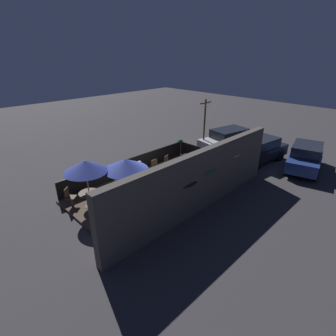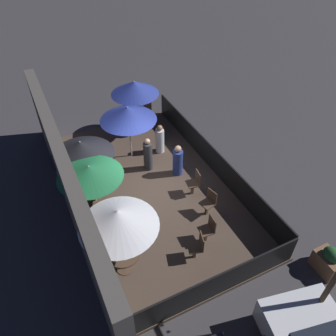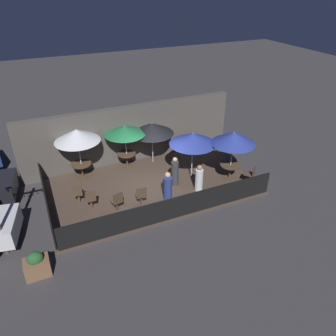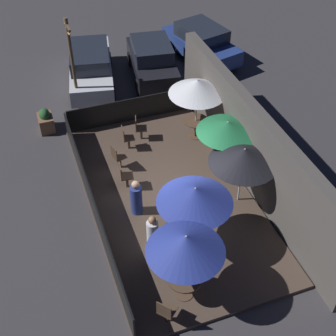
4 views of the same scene
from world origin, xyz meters
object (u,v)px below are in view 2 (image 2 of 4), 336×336
object	(u,v)px
dining_table_0	(124,256)
planter_box	(328,261)
patio_umbrella_0	(118,219)
patio_umbrella_3	(128,113)
patio_chair_1	(197,246)
patio_chair_4	(209,202)
patio_chair_3	(147,110)
patio_chair_0	(208,229)
dining_table_2	(137,119)
patio_umbrella_2	(135,88)
patio_chair_2	(194,182)
patron_2	(148,155)
patron_0	(178,161)
dining_table_1	(96,203)
patio_umbrella_4	(81,148)
patio_umbrella_1	(90,171)
patron_1	(160,140)

from	to	relation	value
dining_table_0	planter_box	size ratio (longest dim) A/B	1.00
patio_umbrella_0	planter_box	distance (m)	5.89
patio_umbrella_3	patio_chair_1	bearing A→B (deg)	179.99
patio_chair_4	patio_chair_3	bearing A→B (deg)	-107.27
patio_chair_0	patio_chair_4	xyz separation A→B (m)	(0.90, -0.57, 0.01)
patio_chair_3	dining_table_2	bearing A→B (deg)	0.00
patio_umbrella_2	dining_table_0	bearing A→B (deg)	155.27
patio_umbrella_2	patio_chair_1	xyz separation A→B (m)	(-6.66, 0.86, -1.53)
dining_table_0	patio_umbrella_2	bearing A→B (deg)	-24.73
patio_umbrella_0	patio_chair_2	size ratio (longest dim) A/B	2.55
patio_chair_4	patron_2	xyz separation A→B (m)	(2.87, 0.86, 0.11)
patio_chair_2	patio_umbrella_0	bearing A→B (deg)	36.53
patio_umbrella_0	patio_chair_3	bearing A→B (deg)	-27.63
dining_table_0	patron_0	world-z (taller)	patron_0
patio_chair_0	patio_umbrella_3	bearing A→B (deg)	-79.37
patio_umbrella_3	dining_table_1	size ratio (longest dim) A/B	2.49
patio_umbrella_4	patio_chair_2	size ratio (longest dim) A/B	2.22
patio_umbrella_1	dining_table_1	size ratio (longest dim) A/B	2.40
patio_chair_3	dining_table_1	bearing A→B (deg)	10.30
patron_1	planter_box	distance (m)	7.07
patio_chair_2	patron_2	size ratio (longest dim) A/B	0.69
patio_chair_4	patio_umbrella_1	bearing A→B (deg)	-37.28
dining_table_2	patron_2	bearing A→B (deg)	167.44
patio_chair_1	patio_chair_0	bearing A→B (deg)	-131.38
patio_chair_1	patio_umbrella_4	bearing A→B (deg)	-48.08
patron_1	patio_umbrella_2	bearing A→B (deg)	68.38
dining_table_1	patio_chair_4	size ratio (longest dim) A/B	0.95
patron_0	patron_2	distance (m)	1.12
patio_chair_0	patron_0	xyz separation A→B (m)	(3.06, -0.57, 0.06)
patio_umbrella_4	patron_0	bearing A→B (deg)	-100.55
patio_umbrella_3	patio_chair_2	xyz separation A→B (m)	(-2.88, -1.19, -1.41)
patron_0	patron_1	size ratio (longest dim) A/B	1.02
dining_table_0	planter_box	xyz separation A→B (m)	(-2.41, -5.05, -0.29)
patio_chair_1	patron_2	distance (m)	4.17
dining_table_0	patio_chair_3	size ratio (longest dim) A/B	1.01
planter_box	patio_umbrella_3	bearing A→B (deg)	23.78
patio_umbrella_0	patio_umbrella_4	world-z (taller)	patio_umbrella_0
patio_chair_2	patio_chair_3	size ratio (longest dim) A/B	1.04
dining_table_2	patio_chair_1	world-z (taller)	patio_chair_1
patio_umbrella_3	patio_umbrella_4	size ratio (longest dim) A/B	1.05
patio_umbrella_4	patio_chair_3	bearing A→B (deg)	-47.66
patio_chair_3	patio_umbrella_3	bearing A→B (deg)	12.57
dining_table_1	planter_box	world-z (taller)	planter_box
patio_umbrella_3	patron_2	world-z (taller)	patio_umbrella_3
patio_umbrella_0	dining_table_2	size ratio (longest dim) A/B	2.54
dining_table_2	patio_chair_4	world-z (taller)	patio_chair_4
dining_table_2	patio_chair_4	bearing A→B (deg)	-176.78
patio_chair_2	planter_box	xyz separation A→B (m)	(-4.14, -1.90, -0.23)
patio_chair_1	patio_chair_4	distance (m)	1.73
dining_table_0	dining_table_2	distance (m)	6.73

